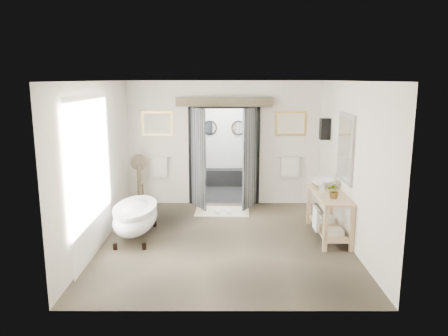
{
  "coord_description": "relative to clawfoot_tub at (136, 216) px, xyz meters",
  "views": [
    {
      "loc": [
        0.01,
        -7.64,
        2.93
      ],
      "look_at": [
        0.0,
        0.6,
        1.25
      ],
      "focal_mm": 35.0,
      "sensor_mm": 36.0,
      "label": 1
    }
  ],
  "objects": [
    {
      "name": "pedestal_mirror",
      "position": [
        -0.28,
        1.86,
        0.14
      ],
      "size": [
        0.38,
        0.24,
        1.28
      ],
      "color": "brown",
      "rests_on": "ground_plane"
    },
    {
      "name": "ground_plane",
      "position": [
        1.65,
        -0.18,
        -0.41
      ],
      "size": [
        5.0,
        5.0,
        0.0
      ],
      "primitive_type": "plane",
      "color": "brown"
    },
    {
      "name": "clawfoot_tub",
      "position": [
        0.0,
        0.0,
        0.0
      ],
      "size": [
        0.77,
        1.72,
        0.84
      ],
      "color": "black",
      "rests_on": "ground_plane"
    },
    {
      "name": "shower_room",
      "position": [
        1.65,
        3.82,
        0.49
      ],
      "size": [
        2.22,
        2.01,
        2.51
      ],
      "color": "black",
      "rests_on": "ground_plane"
    },
    {
      "name": "back_wall_dressing",
      "position": [
        1.65,
        2.14,
        1.15
      ],
      "size": [
        3.82,
        0.77,
        2.52
      ],
      "color": "black",
      "rests_on": "ground_plane"
    },
    {
      "name": "rug",
      "position": [
        1.61,
        1.63,
        -0.4
      ],
      "size": [
        1.23,
        0.84,
        0.01
      ],
      "primitive_type": "cube",
      "rotation": [
        0.0,
        0.0,
        -0.04
      ],
      "color": "beige",
      "rests_on": "ground_plane"
    },
    {
      "name": "soap_bottle_b",
      "position": [
        3.57,
        0.71,
        0.52
      ],
      "size": [
        0.16,
        0.16,
        0.17
      ],
      "primitive_type": "imported",
      "rotation": [
        0.0,
        0.0,
        0.23
      ],
      "color": "gray",
      "rests_on": "vanity"
    },
    {
      "name": "soap_bottle_a",
      "position": [
        3.5,
        0.13,
        0.54
      ],
      "size": [
        0.1,
        0.11,
        0.21
      ],
      "primitive_type": "imported",
      "rotation": [
        0.0,
        0.0,
        -0.09
      ],
      "color": "gray",
      "rests_on": "vanity"
    },
    {
      "name": "plant",
      "position": [
        3.61,
        -0.32,
        0.58
      ],
      "size": [
        0.27,
        0.23,
        0.29
      ],
      "primitive_type": "imported",
      "rotation": [
        0.0,
        0.0,
        -0.04
      ],
      "color": "gray",
      "rests_on": "vanity"
    },
    {
      "name": "room_shell",
      "position": [
        1.62,
        -0.3,
        1.45
      ],
      "size": [
        4.52,
        5.02,
        2.91
      ],
      "color": "beige",
      "rests_on": "ground_plane"
    },
    {
      "name": "basin",
      "position": [
        3.58,
        0.49,
        0.52
      ],
      "size": [
        0.59,
        0.59,
        0.16
      ],
      "primitive_type": "imported",
      "rotation": [
        0.0,
        0.0,
        -0.31
      ],
      "color": "white",
      "rests_on": "vanity"
    },
    {
      "name": "vanity",
      "position": [
        3.61,
        0.04,
        0.09
      ],
      "size": [
        0.57,
        1.6,
        0.85
      ],
      "color": "tan",
      "rests_on": "ground_plane"
    },
    {
      "name": "slippers",
      "position": [
        1.63,
        1.52,
        -0.37
      ],
      "size": [
        0.38,
        0.28,
        0.05
      ],
      "color": "white",
      "rests_on": "rug"
    }
  ]
}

